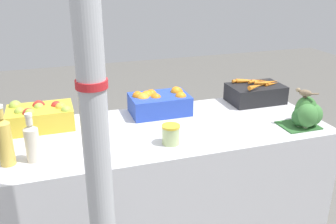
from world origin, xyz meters
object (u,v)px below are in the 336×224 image
Objects in this scene: apple_crate at (40,116)px; juice_bottle_golden at (5,140)px; juice_bottle_cloudy at (32,142)px; sparrow_bird at (305,93)px; orange_crate at (159,102)px; support_pole at (92,89)px; pickle_jar at (171,134)px; carrot_crate at (255,93)px; broccoli_pile at (306,113)px.

apple_crate is 0.45m from juice_bottle_golden.
juice_bottle_cloudy is 2.31× the size of sparrow_bird.
support_pole is at bearing -119.89° from orange_crate.
support_pole is 0.71m from juice_bottle_golden.
pickle_jar is at bearing -33.70° from apple_crate.
support_pole is 10.58× the size of juice_bottle_cloudy.
juice_bottle_golden is at bearing -165.41° from carrot_crate.
juice_bottle_cloudy is (-1.48, -0.42, 0.04)m from carrot_crate.
juice_bottle_golden is at bearing 178.11° from broccoli_pile.
apple_crate is 3.46× the size of sparrow_bird.
carrot_crate is 1.54m from juice_bottle_cloudy.
carrot_crate is 1.22× the size of juice_bottle_golden.
juice_bottle_cloudy is at bearing 118.54° from support_pole.
pickle_jar is (0.83, -0.03, -0.07)m from juice_bottle_golden.
juice_bottle_cloudy reaches higher than apple_crate.
juice_bottle_cloudy is 0.71m from pickle_jar.
pickle_jar is (0.71, -0.03, -0.05)m from juice_bottle_cloudy.
apple_crate is at bearing 69.21° from juice_bottle_golden.
broccoli_pile reaches higher than orange_crate.
apple_crate is at bearing 84.95° from juice_bottle_cloudy.
apple_crate is at bearing 146.30° from pickle_jar.
apple_crate is at bearing 30.79° from sparrow_bird.
apple_crate is 1.57× the size of broccoli_pile.
broccoli_pile is 2.21× the size of sparrow_bird.
orange_crate is 0.91m from broccoli_pile.
pickle_jar is at bearing -2.10° from juice_bottle_golden.
support_pole reaches higher than sparrow_bird.
support_pole reaches higher than pickle_jar.
juice_bottle_cloudy is at bearing 177.54° from pickle_jar.
apple_crate is 1.56m from sparrow_bird.
juice_bottle_golden is at bearing 46.43° from sparrow_bird.
juice_bottle_cloudy is at bearing 177.96° from broccoli_pile.
juice_bottle_cloudy reaches higher than orange_crate.
orange_crate is 0.99m from juice_bottle_golden.
juice_bottle_cloudy is (-0.26, 0.48, -0.39)m from support_pole.
support_pole reaches higher than juice_bottle_golden.
sparrow_bird is (-0.02, 0.01, 0.13)m from broccoli_pile.
broccoli_pile is 0.84m from pickle_jar.
sparrow_bird is at bearing -1.72° from juice_bottle_cloudy.
pickle_jar is at bearing -98.59° from orange_crate.
support_pole is 1.01m from apple_crate.
orange_crate is at bearing 60.11° from support_pole.
carrot_crate is 0.48m from broccoli_pile.
sparrow_bird is at bearing 158.93° from broccoli_pile.
apple_crate reaches higher than pickle_jar.
carrot_crate is 1.50× the size of juice_bottle_cloudy.
carrot_crate is at bearing 0.08° from apple_crate.
sparrow_bird is (1.49, -0.46, 0.14)m from apple_crate.
support_pole is 0.77m from pickle_jar.
orange_crate is 1.50× the size of juice_bottle_cloudy.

